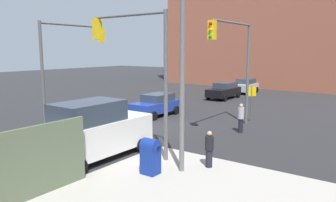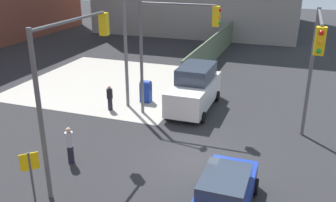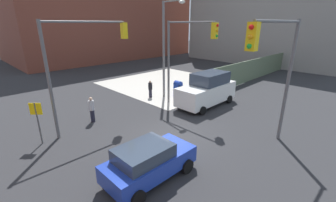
# 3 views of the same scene
# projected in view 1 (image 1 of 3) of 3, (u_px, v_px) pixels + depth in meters

# --- Properties ---
(ground_plane) EXTENTS (120.00, 120.00, 0.00)m
(ground_plane) POSITION_uv_depth(u_px,v_px,m) (151.00, 127.00, 20.74)
(ground_plane) COLOR #28282B
(building_brick_west) EXTENTS (16.00, 28.00, 21.58)m
(building_brick_west) POSITION_uv_depth(u_px,v_px,m) (282.00, 7.00, 45.90)
(building_brick_west) COLOR #93513D
(building_brick_west) RESTS_ON ground
(traffic_signal_nw_corner) EXTENTS (5.31, 0.36, 6.50)m
(traffic_signal_nw_corner) POSITION_uv_depth(u_px,v_px,m) (235.00, 54.00, 19.41)
(traffic_signal_nw_corner) COLOR #59595B
(traffic_signal_nw_corner) RESTS_ON ground
(traffic_signal_se_corner) EXTENTS (5.10, 0.36, 6.50)m
(traffic_signal_se_corner) POSITION_uv_depth(u_px,v_px,m) (69.00, 54.00, 20.58)
(traffic_signal_se_corner) COLOR #59595B
(traffic_signal_se_corner) RESTS_ON ground
(traffic_signal_ne_corner) EXTENTS (0.36, 4.54, 6.50)m
(traffic_signal_ne_corner) POSITION_uv_depth(u_px,v_px,m) (136.00, 56.00, 14.81)
(traffic_signal_ne_corner) COLOR #59595B
(traffic_signal_ne_corner) RESTS_ON ground
(street_lamp_corner) EXTENTS (0.79, 2.65, 8.00)m
(street_lamp_corner) POSITION_uv_depth(u_px,v_px,m) (175.00, 53.00, 12.76)
(street_lamp_corner) COLOR slate
(street_lamp_corner) RESTS_ON ground
(warning_sign_two_way) EXTENTS (0.48, 0.48, 2.40)m
(warning_sign_two_way) POSITION_uv_depth(u_px,v_px,m) (251.00, 97.00, 22.24)
(warning_sign_two_way) COLOR #4C4C4C
(warning_sign_two_way) RESTS_ON ground
(mailbox_blue) EXTENTS (0.56, 0.64, 1.43)m
(mailbox_blue) POSITION_uv_depth(u_px,v_px,m) (150.00, 155.00, 12.77)
(mailbox_blue) COLOR navy
(mailbox_blue) RESTS_ON ground
(fire_hydrant) EXTENTS (0.26, 0.26, 0.94)m
(fire_hydrant) POSITION_uv_depth(u_px,v_px,m) (149.00, 103.00, 27.10)
(fire_hydrant) COLOR red
(fire_hydrant) RESTS_ON ground
(hatchback_silver) EXTENTS (3.86, 2.02, 1.62)m
(hatchback_silver) POSITION_uv_depth(u_px,v_px,m) (245.00, 86.00, 37.11)
(hatchback_silver) COLOR #B7BABF
(hatchback_silver) RESTS_ON ground
(coupe_blue) EXTENTS (4.01, 2.02, 1.62)m
(coupe_blue) POSITION_uv_depth(u_px,v_px,m) (156.00, 104.00, 24.23)
(coupe_blue) COLOR #1E389E
(coupe_blue) RESTS_ON ground
(sedan_black) EXTENTS (4.50, 2.02, 1.62)m
(sedan_black) POSITION_uv_depth(u_px,v_px,m) (224.00, 90.00, 32.82)
(sedan_black) COLOR black
(sedan_black) RESTS_ON ground
(van_white_delivery) EXTENTS (5.40, 2.32, 2.62)m
(van_white_delivery) POSITION_uv_depth(u_px,v_px,m) (95.00, 131.00, 14.56)
(van_white_delivery) COLOR white
(van_white_delivery) RESTS_ON ground
(pedestrian_crossing) EXTENTS (0.36, 0.36, 1.73)m
(pedestrian_crossing) POSITION_uv_depth(u_px,v_px,m) (241.00, 118.00, 19.19)
(pedestrian_crossing) COLOR #B2B2B7
(pedestrian_crossing) RESTS_ON ground
(pedestrian_waiting) EXTENTS (0.36, 0.36, 1.54)m
(pedestrian_waiting) POSITION_uv_depth(u_px,v_px,m) (209.00, 149.00, 13.49)
(pedestrian_waiting) COLOR black
(pedestrian_waiting) RESTS_ON ground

